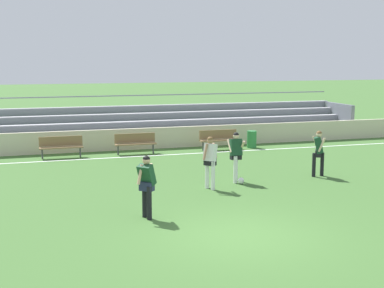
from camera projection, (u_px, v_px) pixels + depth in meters
ground_plane at (239, 236)px, 12.93m from camera, size 160.00×160.00×0.00m
field_line_sideline at (142, 156)px, 23.38m from camera, size 44.00×0.12×0.01m
sideline_wall at (133, 139)px, 25.02m from camera, size 48.00×0.16×0.98m
bleacher_stand at (122, 124)px, 27.09m from camera, size 24.58×3.26×2.24m
bench_centre_sideline at (135, 142)px, 23.88m from camera, size 1.80×0.40×0.90m
bench_far_left at (219, 138)px, 25.01m from camera, size 1.80×0.40×0.90m
bench_near_wall_gap at (61, 145)px, 22.96m from camera, size 1.80×0.40×0.90m
trash_bin at (252, 139)px, 25.56m from camera, size 0.45×0.45×0.80m
player_dark_wide_left at (236, 152)px, 18.39m from camera, size 0.45×0.62×1.71m
player_white_trailing_run at (210, 158)px, 17.39m from camera, size 0.62×0.49×1.70m
player_dark_on_ball at (319, 149)px, 19.28m from camera, size 0.49×0.62×1.63m
player_dark_deep_cover at (147, 181)px, 14.18m from camera, size 0.60×0.55×1.67m
soccer_ball at (241, 181)px, 18.23m from camera, size 0.22×0.22×0.22m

